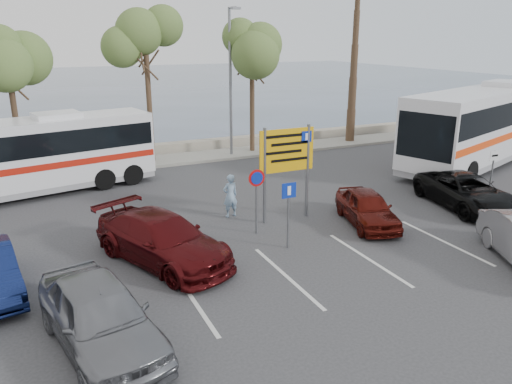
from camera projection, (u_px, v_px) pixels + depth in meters
name	position (u px, v px, depth m)	size (l,w,h in m)	color
ground	(305.00, 256.00, 15.92)	(120.00, 120.00, 0.00)	#323234
kerb_strip	(179.00, 159.00, 28.01)	(44.00, 2.40, 0.15)	gray
seawall	(170.00, 148.00, 29.68)	(48.00, 0.80, 0.60)	gray
sea	(83.00, 87.00, 67.85)	(140.00, 140.00, 0.00)	#384B5A
tree_left	(6.00, 52.00, 23.03)	(3.20, 3.20, 7.20)	#382619
tree_mid	(145.00, 37.00, 25.43)	(3.20, 3.20, 8.00)	#382619
tree_right	(252.00, 46.00, 27.98)	(3.20, 3.20, 7.40)	#382619
street_lamp_right	(231.00, 76.00, 27.43)	(0.45, 1.15, 8.01)	slate
direction_sign	(287.00, 157.00, 18.35)	(2.20, 0.12, 3.60)	slate
sign_no_stop	(257.00, 191.00, 17.27)	(0.60, 0.08, 2.35)	slate
sign_parking	(288.00, 206.00, 16.08)	(0.50, 0.07, 2.25)	slate
sign_taxi	(492.00, 169.00, 20.70)	(0.50, 0.07, 2.20)	slate
lane_markings	(288.00, 276.00, 14.60)	(12.02, 4.20, 0.01)	silver
coach_bus_left	(21.00, 160.00, 21.33)	(11.52, 4.58, 3.51)	silver
coach_bus_right	(486.00, 127.00, 26.94)	(13.98, 7.39, 4.30)	silver
car_silver_a	(100.00, 316.00, 11.06)	(1.87, 4.66, 1.59)	slate
car_maroon	(162.00, 239.00, 15.31)	(2.10, 5.16, 1.50)	#470B0D
car_red	(367.00, 208.00, 18.42)	(1.51, 3.75, 1.28)	#4C100A
suv_black	(466.00, 192.00, 20.20)	(2.25, 4.88, 1.36)	black
pedestrian_near	(230.00, 196.00, 19.14)	(0.62, 0.41, 1.69)	#85A5C2
pedestrian_far	(438.00, 157.00, 24.99)	(0.87, 0.68, 1.80)	#34374E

